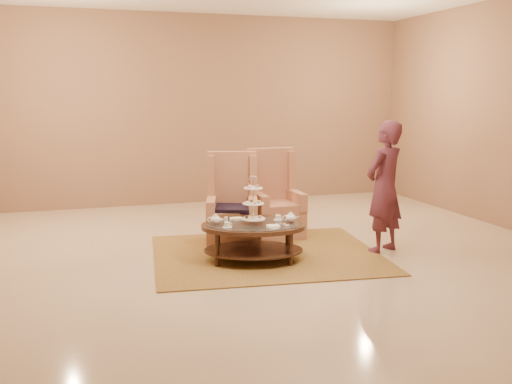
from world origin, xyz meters
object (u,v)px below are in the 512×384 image
object	(u,v)px
armchair_left	(232,213)
tea_table	(253,231)
armchair_right	(275,207)
person	(384,187)

from	to	relation	value
armchair_left	tea_table	bearing A→B (deg)	-73.13
armchair_left	armchair_right	world-z (taller)	armchair_right
tea_table	person	xyz separation A→B (m)	(1.76, -0.06, 0.47)
tea_table	armchair_left	world-z (taller)	armchair_left
armchair_left	armchair_right	distance (m)	0.76
tea_table	person	bearing A→B (deg)	13.52
tea_table	armchair_left	xyz separation A→B (m)	(-0.02, 0.93, 0.04)
armchair_left	person	size ratio (longest dim) A/B	0.73
armchair_left	person	bearing A→B (deg)	-13.34
tea_table	armchair_left	size ratio (longest dim) A/B	1.17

